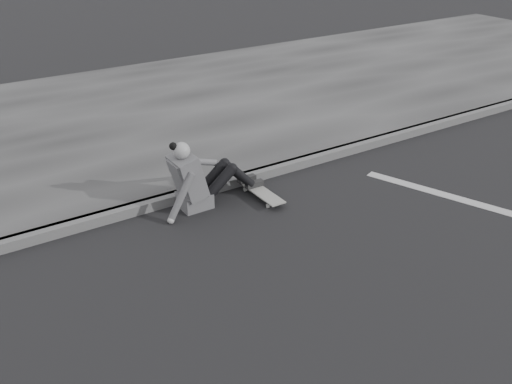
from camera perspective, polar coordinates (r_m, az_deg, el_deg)
ground at (r=5.95m, az=14.81°, el=-7.61°), size 80.00×80.00×0.00m
curb at (r=7.60m, az=0.79°, el=1.93°), size 24.00×0.16×0.12m
sidewalk at (r=10.07m, az=-8.86°, el=8.08°), size 24.00×6.00×0.12m
skateboard at (r=7.06m, az=0.54°, el=-0.06°), size 0.20×0.78×0.09m
seated_woman at (r=6.79m, az=-5.78°, el=1.36°), size 1.38×0.46×0.88m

